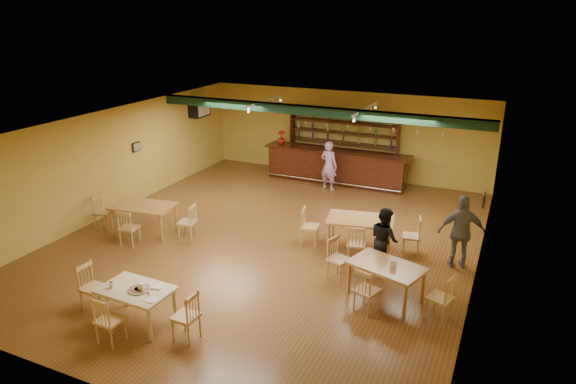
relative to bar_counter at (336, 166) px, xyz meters
The scene contains 22 objects.
floor 5.18m from the bar_counter, 89.78° to the right, with size 12.00×12.00×0.00m, color brown.
ceiling_beam 3.29m from the bar_counter, 89.51° to the right, with size 10.00×0.30×0.25m, color black.
track_rail_left 3.45m from the bar_counter, 135.48° to the right, with size 0.05×2.50×0.05m, color silver.
track_rail_right 3.27m from the bar_counter, 50.94° to the right, with size 0.05×2.50×0.05m, color silver.
ac_unit 5.19m from the bar_counter, 168.76° to the right, with size 0.34×0.70×0.48m, color silver.
picture_left 6.56m from the bar_counter, 140.02° to the right, with size 0.04×0.34×0.28m, color black.
picture_right 6.91m from the bar_counter, 42.98° to the right, with size 0.04×0.34×0.28m, color black.
bar_counter is the anchor object (origin of this frame).
back_bar_hutch 0.85m from the bar_counter, 90.00° to the left, with size 3.88×0.40×2.28m, color black.
poinsettia 2.21m from the bar_counter, behind, with size 0.27×0.27×0.48m, color #A71B0F.
dining_table_b 5.18m from the bar_counter, 64.25° to the right, with size 1.59×0.95×0.80m, color #A9713C.
dining_table_c 6.90m from the bar_counter, 117.40° to the right, with size 1.58×0.95×0.79m, color #A9713C.
dining_table_d 7.48m from the bar_counter, 62.89° to the right, with size 1.47×0.88×0.73m, color #A9713C.
near_table 9.50m from the bar_counter, 93.66° to the right, with size 1.34×0.86×0.72m, color tan.
pizza_tray 9.49m from the bar_counter, 93.08° to the right, with size 0.40×0.40×0.01m, color silver.
parmesan_shaker 9.68m from the bar_counter, 96.16° to the right, with size 0.07×0.07×0.11m, color #EAE5C6.
napkin_stack 9.29m from the bar_counter, 91.67° to the right, with size 0.20×0.15×0.03m, color white.
pizza_server 9.44m from the bar_counter, 92.22° to the right, with size 0.32×0.09×0.00m, color silver.
side_plate 9.67m from the bar_counter, 90.46° to the right, with size 0.22×0.22×0.01m, color white.
patron_bar 0.86m from the bar_counter, 88.25° to the right, with size 0.59×0.39×1.63m, color #A154B6.
patron_right_a 6.26m from the bar_counter, 60.83° to the right, with size 0.72×0.56×1.48m, color black.
patron_right_b 6.56m from the bar_counter, 45.30° to the right, with size 1.02×0.43×1.74m, color slate.
Camera 1 is at (5.38, -10.72, 5.59)m, focal length 31.87 mm.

